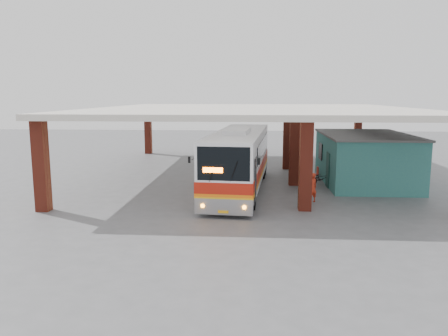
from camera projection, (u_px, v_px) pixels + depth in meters
ground at (244, 195)px, 24.26m from camera, size 90.00×90.00×0.00m
brick_columns at (268, 146)px, 28.72m from camera, size 20.10×21.60×4.35m
canopy_roof at (254, 110)px, 29.88m from camera, size 21.00×23.00×0.30m
shop_building at (365, 158)px, 27.42m from camera, size 5.20×8.20×3.11m
coach_bus at (239, 159)px, 25.23m from camera, size 3.60×12.74×3.66m
motorcycle at (322, 178)px, 26.62m from camera, size 1.88×0.89×0.95m
pedestrian at (312, 188)px, 22.52m from camera, size 0.67×0.59×1.54m
red_chair at (316, 173)px, 29.17m from camera, size 0.45×0.45×0.76m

